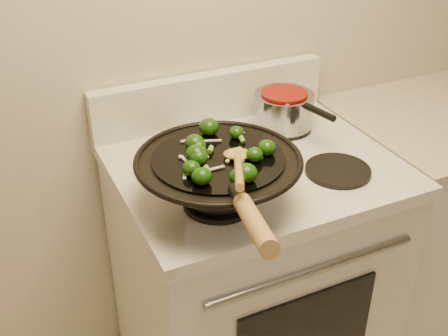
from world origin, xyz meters
name	(u,v)px	position (x,y,z in m)	size (l,w,h in m)	color
stove	(250,281)	(-0.21, 1.17, 0.47)	(0.78, 0.67, 1.08)	white
counter_unit	(429,219)	(0.57, 1.20, 0.46)	(0.74, 0.62, 0.91)	white
wok	(219,178)	(-0.39, 1.02, 1.00)	(0.41, 0.67, 0.23)	black
stirfry	(218,153)	(-0.40, 1.01, 1.07)	(0.25, 0.29, 0.04)	#133A09
wooden_spoon	(238,163)	(-0.39, 0.93, 1.09)	(0.17, 0.30, 0.10)	#A67A41
saucepan	(284,109)	(-0.03, 1.32, 0.99)	(0.18, 0.30, 0.11)	gray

